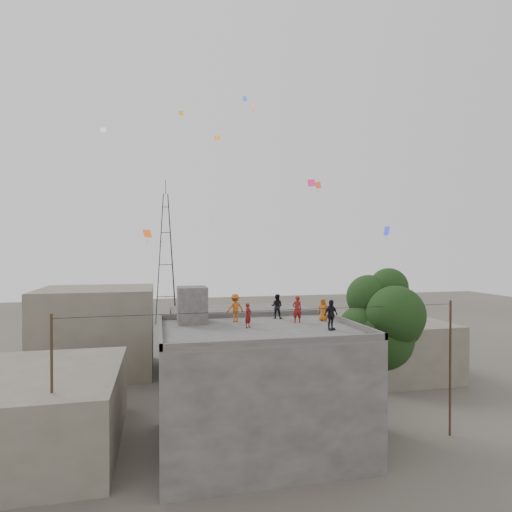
{
  "coord_description": "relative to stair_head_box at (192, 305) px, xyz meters",
  "views": [
    {
      "loc": [
        -5.02,
        -21.26,
        10.13
      ],
      "look_at": [
        0.24,
        1.69,
        9.81
      ],
      "focal_mm": 30.0,
      "sensor_mm": 36.0,
      "label": 1
    }
  ],
  "objects": [
    {
      "name": "person_orange_adult",
      "position": [
        2.39,
        -0.21,
        -0.21
      ],
      "size": [
        1.13,
        0.83,
        1.57
      ],
      "primitive_type": "imported",
      "rotation": [
        0.0,
        0.0,
        -2.88
      ],
      "color": "#B55514",
      "rests_on": "main_building"
    },
    {
      "name": "neighbor_west",
      "position": [
        -7.8,
        -0.6,
        -5.1
      ],
      "size": [
        8.0,
        10.0,
        4.0
      ],
      "primitive_type": "cube",
      "color": "#645E4F",
      "rests_on": "ground"
    },
    {
      "name": "person_red_child",
      "position": [
        2.73,
        -2.16,
        -0.36
      ],
      "size": [
        0.54,
        0.55,
        1.28
      ],
      "primitive_type": "imported",
      "rotation": [
        0.0,
        0.0,
        0.79
      ],
      "color": "maroon",
      "rests_on": "main_building"
    },
    {
      "name": "main_building",
      "position": [
        3.2,
        -2.6,
        -4.05
      ],
      "size": [
        10.0,
        8.0,
        6.1
      ],
      "color": "#44423F",
      "rests_on": "ground"
    },
    {
      "name": "neighbor_northwest",
      "position": [
        -6.8,
        13.4,
        -3.6
      ],
      "size": [
        9.0,
        8.0,
        7.0
      ],
      "primitive_type": "cube",
      "color": "#645E4F",
      "rests_on": "ground"
    },
    {
      "name": "kites",
      "position": [
        4.53,
        4.64,
        8.34
      ],
      "size": [
        17.48,
        11.95,
        12.06
      ],
      "color": "#DC4C17",
      "rests_on": "ground"
    },
    {
      "name": "ground",
      "position": [
        3.2,
        -2.6,
        -7.1
      ],
      "size": [
        140.0,
        140.0,
        0.0
      ],
      "primitive_type": "plane",
      "color": "#49443C",
      "rests_on": "ground"
    },
    {
      "name": "person_dark_adult",
      "position": [
        6.66,
        -3.78,
        -0.23
      ],
      "size": [
        0.97,
        0.7,
        1.53
      ],
      "primitive_type": "imported",
      "rotation": [
        0.0,
        0.0,
        0.41
      ],
      "color": "black",
      "rests_on": "main_building"
    },
    {
      "name": "person_orange_child",
      "position": [
        7.35,
        -1.02,
        -0.36
      ],
      "size": [
        0.75,
        0.69,
        1.28
      ],
      "primitive_type": "imported",
      "rotation": [
        0.0,
        0.0,
        -0.59
      ],
      "color": "#C05E15",
      "rests_on": "main_building"
    },
    {
      "name": "person_red_adult",
      "position": [
        5.71,
        -1.24,
        -0.26
      ],
      "size": [
        0.55,
        0.37,
        1.48
      ],
      "primitive_type": "imported",
      "rotation": [
        0.0,
        0.0,
        3.12
      ],
      "color": "maroon",
      "rests_on": "main_building"
    },
    {
      "name": "utility_line",
      "position": [
        3.7,
        -3.85,
        -3.27
      ],
      "size": [
        20.12,
        0.62,
        7.4
      ],
      "color": "black",
      "rests_on": "ground"
    },
    {
      "name": "neighbor_east",
      "position": [
        17.2,
        7.4,
        -4.9
      ],
      "size": [
        7.0,
        8.0,
        4.4
      ],
      "primitive_type": "cube",
      "color": "#645E4F",
      "rests_on": "ground"
    },
    {
      "name": "tree",
      "position": [
        10.57,
        -2.0,
        -1.0
      ],
      "size": [
        4.9,
        4.6,
        9.1
      ],
      "color": "black",
      "rests_on": "ground"
    },
    {
      "name": "transmission_tower",
      "position": [
        -0.8,
        37.4,
        1.97
      ],
      "size": [
        2.97,
        2.97,
        20.01
      ],
      "color": "black",
      "rests_on": "ground"
    },
    {
      "name": "parapet",
      "position": [
        3.2,
        -2.6,
        -0.85
      ],
      "size": [
        10.0,
        8.0,
        0.3
      ],
      "color": "#44423F",
      "rests_on": "main_building"
    },
    {
      "name": "person_dark_child",
      "position": [
        5.0,
        0.39,
        -0.28
      ],
      "size": [
        0.88,
        0.82,
        1.44
      ],
      "primitive_type": "imported",
      "rotation": [
        0.0,
        0.0,
        2.61
      ],
      "color": "black",
      "rests_on": "main_building"
    },
    {
      "name": "stair_head_box",
      "position": [
        0.0,
        0.0,
        0.0
      ],
      "size": [
        1.6,
        1.8,
        2.0
      ],
      "primitive_type": "cube",
      "color": "#44423F",
      "rests_on": "main_building"
    },
    {
      "name": "neighbor_north",
      "position": [
        5.2,
        11.4,
        -4.6
      ],
      "size": [
        12.0,
        9.0,
        5.0
      ],
      "primitive_type": "cube",
      "color": "#44423F",
      "rests_on": "ground"
    }
  ]
}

